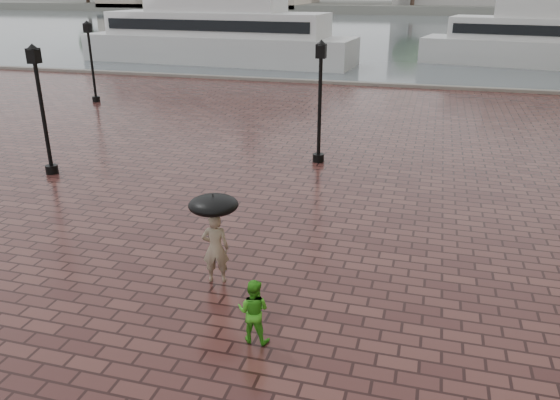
# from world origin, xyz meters

# --- Properties ---
(harbour_water) EXTENTS (240.00, 240.00, 0.00)m
(harbour_water) POSITION_xyz_m (0.00, 92.00, 0.00)
(harbour_water) COLOR #414A4F
(harbour_water) RESTS_ON ground
(quay_edge) EXTENTS (80.00, 0.60, 0.30)m
(quay_edge) POSITION_xyz_m (0.00, 32.00, 0.00)
(quay_edge) COLOR slate
(quay_edge) RESTS_ON ground
(far_shore) EXTENTS (300.00, 60.00, 2.00)m
(far_shore) POSITION_xyz_m (0.00, 160.00, 1.00)
(far_shore) COLOR #4C4C47
(far_shore) RESTS_ON ground
(street_lamps) EXTENTS (15.44, 12.44, 4.40)m
(street_lamps) POSITION_xyz_m (-5.00, 15.33, 2.33)
(street_lamps) COLOR black
(street_lamps) RESTS_ON ground
(adult_pedestrian) EXTENTS (0.69, 0.54, 1.67)m
(adult_pedestrian) POSITION_xyz_m (2.66, 4.37, 0.83)
(adult_pedestrian) COLOR gray
(adult_pedestrian) RESTS_ON ground
(child_pedestrian) EXTENTS (0.63, 0.49, 1.29)m
(child_pedestrian) POSITION_xyz_m (4.18, 2.45, 0.65)
(child_pedestrian) COLOR green
(child_pedestrian) RESTS_ON ground
(ferry_near) EXTENTS (24.53, 7.36, 7.94)m
(ferry_near) POSITION_xyz_m (-11.66, 40.43, 2.39)
(ferry_near) COLOR silver
(ferry_near) RESTS_ON ground
(umbrella) EXTENTS (1.10, 1.10, 1.13)m
(umbrella) POSITION_xyz_m (2.66, 4.37, 1.88)
(umbrella) COLOR black
(umbrella) RESTS_ON ground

